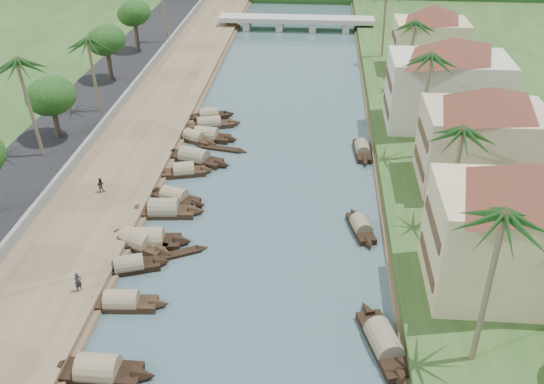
# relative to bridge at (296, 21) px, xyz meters

# --- Properties ---
(ground) EXTENTS (220.00, 220.00, 0.00)m
(ground) POSITION_rel_bridge_xyz_m (-0.00, -72.00, -1.72)
(ground) COLOR #3B5359
(ground) RESTS_ON ground
(left_bank) EXTENTS (10.00, 180.00, 0.80)m
(left_bank) POSITION_rel_bridge_xyz_m (-16.00, -52.00, -1.32)
(left_bank) COLOR brown
(left_bank) RESTS_ON ground
(right_bank) EXTENTS (16.00, 180.00, 1.20)m
(right_bank) POSITION_rel_bridge_xyz_m (19.00, -52.00, -1.12)
(right_bank) COLOR #26461C
(right_bank) RESTS_ON ground
(road) EXTENTS (8.00, 180.00, 1.40)m
(road) POSITION_rel_bridge_xyz_m (-24.50, -52.00, -1.02)
(road) COLOR black
(road) RESTS_ON ground
(retaining_wall) EXTENTS (0.40, 180.00, 1.10)m
(retaining_wall) POSITION_rel_bridge_xyz_m (-20.20, -52.00, -0.37)
(retaining_wall) COLOR slate
(retaining_wall) RESTS_ON left_bank
(bridge) EXTENTS (28.00, 4.00, 2.40)m
(bridge) POSITION_rel_bridge_xyz_m (0.00, 0.00, 0.00)
(bridge) COLOR #A4A499
(bridge) RESTS_ON ground
(building_near) EXTENTS (14.85, 14.85, 10.20)m
(building_near) POSITION_rel_bridge_xyz_m (18.99, -74.00, 4.66)
(building_near) COLOR beige
(building_near) RESTS_ON right_bank
(building_mid) EXTENTS (14.11, 14.11, 9.70)m
(building_mid) POSITION_rel_bridge_xyz_m (19.99, -58.00, 4.41)
(building_mid) COLOR #D4B096
(building_mid) RESTS_ON right_bank
(building_far) EXTENTS (15.59, 15.59, 10.20)m
(building_far) POSITION_rel_bridge_xyz_m (18.99, -44.00, 4.66)
(building_far) COLOR beige
(building_far) RESTS_ON right_bank
(building_distant) EXTENTS (12.62, 12.62, 9.20)m
(building_distant) POSITION_rel_bridge_xyz_m (19.99, -24.00, 4.16)
(building_distant) COLOR beige
(building_distant) RESTS_ON right_bank
(sampan_1) EXTENTS (7.72, 2.07, 2.29)m
(sampan_1) POSITION_rel_bridge_xyz_m (-8.74, -83.85, -1.30)
(sampan_1) COLOR black
(sampan_1) RESTS_ON ground
(sampan_2) EXTENTS (7.25, 1.92, 1.94)m
(sampan_2) POSITION_rel_bridge_xyz_m (-9.23, -77.18, -1.31)
(sampan_2) COLOR black
(sampan_2) RESTS_ON ground
(sampan_3) EXTENTS (6.80, 3.58, 1.87)m
(sampan_3) POSITION_rel_bridge_xyz_m (-9.95, -72.85, -1.32)
(sampan_3) COLOR black
(sampan_3) RESTS_ON ground
(sampan_4) EXTENTS (7.49, 4.61, 2.14)m
(sampan_4) POSITION_rel_bridge_xyz_m (-10.20, -69.45, -1.31)
(sampan_4) COLOR black
(sampan_4) RESTS_ON ground
(sampan_5) EXTENTS (7.68, 2.62, 2.39)m
(sampan_5) POSITION_rel_bridge_xyz_m (-9.30, -69.25, -1.30)
(sampan_5) COLOR black
(sampan_5) RESTS_ON ground
(sampan_6) EXTENTS (7.92, 2.46, 2.32)m
(sampan_6) POSITION_rel_bridge_xyz_m (-9.17, -64.31, -1.30)
(sampan_6) COLOR black
(sampan_6) RESTS_ON ground
(sampan_7) EXTENTS (7.06, 3.79, 1.91)m
(sampan_7) POSITION_rel_bridge_xyz_m (-8.74, -61.83, -1.32)
(sampan_7) COLOR black
(sampan_7) RESTS_ON ground
(sampan_8) EXTENTS (6.42, 3.03, 1.98)m
(sampan_8) POSITION_rel_bridge_xyz_m (-8.93, -56.62, -1.31)
(sampan_8) COLOR black
(sampan_8) RESTS_ON ground
(sampan_9) EXTENTS (8.89, 4.47, 2.23)m
(sampan_9) POSITION_rel_bridge_xyz_m (-8.45, -53.49, -1.31)
(sampan_9) COLOR black
(sampan_9) RESTS_ON ground
(sampan_10) EXTENTS (6.45, 4.17, 1.86)m
(sampan_10) POSITION_rel_bridge_xyz_m (-9.42, -48.48, -1.32)
(sampan_10) COLOR black
(sampan_10) RESTS_ON ground
(sampan_11) EXTENTS (7.78, 2.71, 2.19)m
(sampan_11) POSITION_rel_bridge_xyz_m (-8.10, -47.91, -1.31)
(sampan_11) COLOR black
(sampan_11) RESTS_ON ground
(sampan_12) EXTENTS (8.21, 3.76, 1.97)m
(sampan_12) POSITION_rel_bridge_xyz_m (-8.39, -44.55, -1.31)
(sampan_12) COLOR black
(sampan_12) RESTS_ON ground
(sampan_13) EXTENTS (6.81, 3.60, 1.89)m
(sampan_13) POSITION_rel_bridge_xyz_m (-8.90, -41.80, -1.32)
(sampan_13) COLOR black
(sampan_13) RESTS_ON ground
(sampan_14) EXTENTS (4.08, 9.03, 2.17)m
(sampan_14) POSITION_rel_bridge_xyz_m (9.62, -79.83, -1.31)
(sampan_14) COLOR black
(sampan_14) RESTS_ON ground
(sampan_15) EXTENTS (2.86, 6.68, 1.82)m
(sampan_15) POSITION_rel_bridge_xyz_m (8.75, -65.62, -1.32)
(sampan_15) COLOR black
(sampan_15) RESTS_ON ground
(sampan_16) EXTENTS (1.86, 7.38, 1.84)m
(sampan_16) POSITION_rel_bridge_xyz_m (9.59, -50.08, -1.32)
(sampan_16) COLOR black
(sampan_16) RESTS_ON ground
(canoe_1) EXTENTS (5.23, 3.32, 0.88)m
(canoe_1) POSITION_rel_bridge_xyz_m (-6.61, -70.53, -1.62)
(canoe_1) COLOR black
(canoe_1) RESTS_ON ground
(canoe_2) EXTENTS (6.24, 2.10, 0.90)m
(canoe_2) POSITION_rel_bridge_xyz_m (-5.99, -50.44, -1.62)
(canoe_2) COLOR black
(canoe_2) RESTS_ON ground
(palm_0) EXTENTS (3.20, 3.20, 12.44)m
(palm_0) POSITION_rel_bridge_xyz_m (15.00, -81.55, 10.09)
(palm_0) COLOR #6F604A
(palm_0) RESTS_ON ground
(palm_1) EXTENTS (3.20, 3.20, 10.47)m
(palm_1) POSITION_rel_bridge_xyz_m (16.00, -65.78, 8.20)
(palm_1) COLOR #6F604A
(palm_1) RESTS_ON ground
(palm_2) EXTENTS (3.20, 3.20, 12.41)m
(palm_2) POSITION_rel_bridge_xyz_m (15.00, -52.86, 10.07)
(palm_2) COLOR #6F604A
(palm_2) RESTS_ON ground
(palm_3) EXTENTS (3.20, 3.20, 10.47)m
(palm_3) POSITION_rel_bridge_xyz_m (16.00, -32.71, 8.20)
(palm_3) COLOR #6F604A
(palm_3) RESTS_ON ground
(palm_5) EXTENTS (3.20, 3.20, 11.71)m
(palm_5) POSITION_rel_bridge_xyz_m (-24.00, -56.02, 9.60)
(palm_5) COLOR #6F604A
(palm_5) RESTS_ON ground
(palm_6) EXTENTS (3.20, 3.20, 10.31)m
(palm_6) POSITION_rel_bridge_xyz_m (-22.00, -43.67, 8.24)
(palm_6) COLOR #6F604A
(palm_6) RESTS_ON ground
(tree_3) EXTENTS (4.91, 4.91, 6.81)m
(tree_3) POSITION_rel_bridge_xyz_m (-24.00, -51.44, 4.40)
(tree_3) COLOR #443227
(tree_3) RESTS_ON ground
(tree_4) EXTENTS (4.66, 4.66, 7.37)m
(tree_4) POSITION_rel_bridge_xyz_m (-24.00, -32.53, 5.03)
(tree_4) COLOR #443227
(tree_4) RESTS_ON ground
(tree_5) EXTENTS (4.51, 4.51, 7.63)m
(tree_5) POSITION_rel_bridge_xyz_m (-24.00, -18.96, 5.34)
(tree_5) COLOR #443227
(tree_5) RESTS_ON ground
(tree_6) EXTENTS (4.36, 4.36, 7.30)m
(tree_6) POSITION_rel_bridge_xyz_m (24.00, -42.03, 4.88)
(tree_6) COLOR #443227
(tree_6) RESTS_ON ground
(person_near) EXTENTS (0.66, 0.69, 1.59)m
(person_near) POSITION_rel_bridge_xyz_m (-12.56, -76.56, -0.13)
(person_near) COLOR #25252C
(person_near) RESTS_ON left_bank
(person_far) EXTENTS (0.76, 0.62, 1.46)m
(person_far) POSITION_rel_bridge_xyz_m (-15.76, -62.00, -0.19)
(person_far) COLOR #2E2620
(person_far) RESTS_ON left_bank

